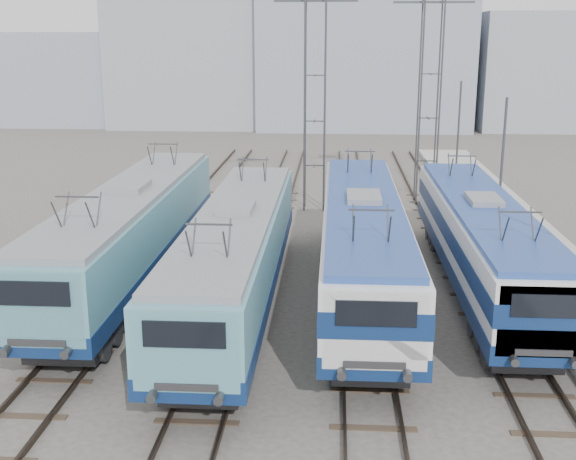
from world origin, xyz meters
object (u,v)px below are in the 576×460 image
at_px(catenary_tower_east, 430,89).
at_px(locomotive_center_right, 363,238).
at_px(locomotive_center_left, 236,252).
at_px(catenary_tower_west, 315,91).
at_px(mast_mid, 501,176).
at_px(mast_rear, 458,140).
at_px(locomotive_far_left, 130,228).
at_px(locomotive_far_right, 482,238).

bearing_deg(catenary_tower_east, locomotive_center_right, -104.41).
xyz_separation_m(locomotive_center_left, catenary_tower_east, (8.75, 18.24, 4.40)).
height_order(catenary_tower_west, catenary_tower_east, same).
relative_size(locomotive_center_left, mast_mid, 2.57).
height_order(mast_mid, mast_rear, same).
bearing_deg(catenary_tower_west, mast_mid, -42.93).
bearing_deg(locomotive_center_left, locomotive_far_left, 150.58).
height_order(locomotive_far_right, catenary_tower_east, catenary_tower_east).
height_order(locomotive_far_left, locomotive_center_left, locomotive_far_left).
distance_m(catenary_tower_west, catenary_tower_east, 6.80).
bearing_deg(mast_rear, locomotive_center_left, -118.19).
distance_m(locomotive_far_left, locomotive_center_left, 5.17).
distance_m(locomotive_center_left, catenary_tower_west, 16.98).
relative_size(locomotive_center_right, locomotive_far_right, 1.05).
bearing_deg(locomotive_far_left, mast_mid, 20.38).
xyz_separation_m(catenary_tower_east, mast_mid, (2.10, -10.00, -3.14)).
bearing_deg(mast_mid, locomotive_far_left, -159.62).
bearing_deg(locomotive_center_left, locomotive_center_right, 20.67).
height_order(locomotive_center_left, mast_mid, mast_mid).
bearing_deg(locomotive_far_left, mast_rear, 49.07).
distance_m(catenary_tower_east, mast_mid, 10.69).
distance_m(locomotive_far_right, mast_mid, 6.24).
distance_m(locomotive_center_left, catenary_tower_east, 20.70).
relative_size(locomotive_center_right, catenary_tower_west, 1.54).
height_order(locomotive_center_left, locomotive_far_right, locomotive_center_left).
xyz_separation_m(locomotive_far_right, mast_mid, (1.85, 5.82, 1.26)).
xyz_separation_m(locomotive_center_left, mast_rear, (10.85, 20.24, 1.26)).
relative_size(locomotive_far_right, mast_rear, 2.51).
height_order(locomotive_far_left, catenary_tower_west, catenary_tower_west).
relative_size(locomotive_center_left, locomotive_far_right, 1.03).
relative_size(locomotive_center_right, mast_rear, 2.64).
height_order(locomotive_center_right, mast_mid, mast_mid).
height_order(locomotive_center_left, catenary_tower_east, catenary_tower_east).
bearing_deg(locomotive_far_right, catenary_tower_west, 116.02).
height_order(locomotive_center_left, locomotive_center_right, locomotive_center_right).
xyz_separation_m(locomotive_center_left, locomotive_center_right, (4.50, 1.70, 0.11)).
bearing_deg(mast_rear, locomotive_far_right, -95.93).
bearing_deg(catenary_tower_east, locomotive_far_right, -89.09).
xyz_separation_m(mast_mid, mast_rear, (0.00, 12.00, 0.00)).
distance_m(locomotive_far_left, catenary_tower_west, 15.87).
bearing_deg(locomotive_center_left, catenary_tower_west, 82.11).
xyz_separation_m(locomotive_center_right, catenary_tower_east, (4.25, 16.54, 4.29)).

